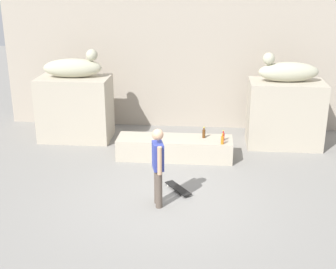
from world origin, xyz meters
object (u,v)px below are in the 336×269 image
Objects in this scene: skateboard at (178,188)px; statue_reclining_left at (74,67)px; bottle_brown at (204,133)px; bottle_orange at (222,140)px; skater at (158,164)px; bottle_red at (223,136)px; statue_reclining_right at (287,71)px.

statue_reclining_left is at bearing -171.49° from skateboard.
bottle_brown is 0.62m from bottle_orange.
bottle_orange is at bearing 134.49° from skater.
statue_reclining_left reaches higher than skateboard.
skater is 2.19× the size of skateboard.
skater reaches higher than skateboard.
bottle_red is at bearing 114.53° from skateboard.
statue_reclining_right is 2.54m from bottle_red.
statue_reclining_right is 4.98m from skater.
statue_reclining_right reaches higher than bottle_brown.
statue_reclining_left is at bearing 162.59° from bottle_red.
bottle_orange is (-1.68, -1.53, -1.43)m from statue_reclining_right.
skater reaches higher than bottle_orange.
bottle_orange reaches higher than bottle_red.
statue_reclining_right is 0.99× the size of skater.
skateboard is 2.82× the size of bottle_red.
statue_reclining_left reaches higher than bottle_orange.
statue_reclining_right is at bearing 42.34° from bottle_orange.
statue_reclining_left is 5.77m from statue_reclining_right.
bottle_orange is at bearing -26.52° from statue_reclining_left.
bottle_red is (1.37, 2.50, -0.27)m from skater.
bottle_orange is 1.01× the size of bottle_red.
skateboard is (0.36, 0.68, -0.86)m from skater.
statue_reclining_left is at bearing -158.66° from skater.
statue_reclining_left is 4.54m from bottle_red.
statue_reclining_right is at bearing 126.73° from skater.
skateboard is at bearing 137.36° from skater.
statue_reclining_left and statue_reclining_right have the same top height.
skateboard is at bearing -104.77° from bottle_brown.
bottle_red is at bearing 84.43° from bottle_orange.
statue_reclining_left is 0.99× the size of skater.
bottle_brown is at bearing 138.16° from bottle_orange.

